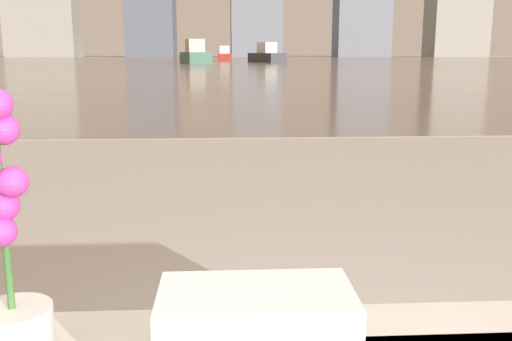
% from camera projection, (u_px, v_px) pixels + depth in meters
% --- Properties ---
extents(potted_orchid, '(0.13, 0.13, 0.46)m').
position_uv_depth(potted_orchid, '(10.00, 279.00, 0.93)').
color(potted_orchid, silver).
rests_on(potted_orchid, bathtub).
extents(towel_stack, '(0.29, 0.16, 0.16)m').
position_uv_depth(towel_stack, '(256.00, 339.00, 0.87)').
color(towel_stack, white).
rests_on(towel_stack, bathtub).
extents(harbor_water, '(180.00, 110.00, 0.01)m').
position_uv_depth(harbor_water, '(224.00, 62.00, 60.75)').
color(harbor_water, gray).
rests_on(harbor_water, ground_plane).
extents(harbor_boat_0, '(3.20, 6.05, 2.16)m').
position_uv_depth(harbor_boat_0, '(195.00, 55.00, 51.51)').
color(harbor_boat_0, '#335647').
rests_on(harbor_boat_0, harbor_water).
extents(harbor_boat_1, '(1.66, 4.68, 1.75)m').
position_uv_depth(harbor_boat_1, '(225.00, 55.00, 69.07)').
color(harbor_boat_1, maroon).
rests_on(harbor_boat_1, harbor_water).
extents(harbor_boat_3, '(3.70, 5.51, 1.96)m').
position_uv_depth(harbor_boat_3, '(267.00, 55.00, 57.85)').
color(harbor_boat_3, '#2D2D33').
rests_on(harbor_boat_3, harbor_water).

